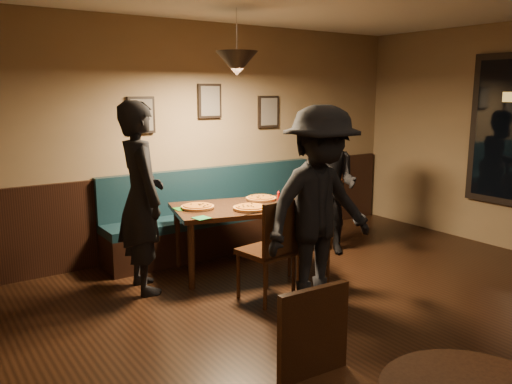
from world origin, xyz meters
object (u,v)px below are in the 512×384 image
Objects in this scene: booth_bench at (222,211)px; soda_glass at (295,197)px; dining_table at (238,239)px; chair_near_right at (309,242)px; chair_near_left at (266,249)px; diner_right at (327,185)px; diner_left at (141,198)px; tabasco_bottle at (278,196)px; diner_front at (320,208)px.

soda_glass is (0.33, -1.03, 0.32)m from booth_bench.
dining_table is 1.62× the size of chair_near_right.
booth_bench is 3.03× the size of chair_near_left.
booth_bench is at bearing -142.20° from diner_right.
chair_near_right is (0.44, -0.68, 0.06)m from dining_table.
soda_glass is at bearing -95.83° from diner_left.
soda_glass is at bearing -71.83° from tabasco_bottle.
dining_table is at bearing -105.93° from diner_right.
booth_bench is 1.56m from diner_left.
diner_left reaches higher than dining_table.
diner_right is 0.90× the size of diner_front.
dining_table is 1.39× the size of chair_near_left.
diner_left is at bearing -107.32° from diner_right.
chair_near_left is (-0.21, -0.82, 0.13)m from dining_table.
chair_near_left reaches higher than soda_glass.
diner_right is at bearing 60.04° from chair_near_right.
soda_glass is at bearing 62.59° from diner_front.
diner_right reaches higher than chair_near_right.
diner_right is 12.87× the size of tabasco_bottle.
diner_front is 1.03m from soda_glass.
diner_left is (-1.33, -0.69, 0.44)m from booth_bench.
tabasco_bottle is (0.72, 0.76, 0.31)m from chair_near_left.
chair_near_right is at bearing 4.19° from chair_near_left.
chair_near_left is at bearing -145.85° from chair_near_right.
booth_bench is at bearing 107.58° from soda_glass.
dining_table is 0.82× the size of diner_right.
dining_table is 0.67m from tabasco_bottle.
chair_near_right is 0.46× the size of diner_front.
soda_glass is (0.45, 0.92, -0.11)m from diner_front.
tabasco_bottle is (0.51, -0.06, 0.43)m from dining_table.
diner_left is 1.60m from tabasco_bottle.
booth_bench is 0.91m from tabasco_bottle.
diner_left is at bearing 132.19° from diner_front.
booth_bench reaches higher than chair_near_left.
dining_table is at bearing -88.17° from diner_left.
dining_table is 0.74× the size of diner_front.
diner_right is 0.75m from soda_glass.
soda_glass is at bearing 27.23° from chair_near_left.
diner_front is (-1.16, -1.17, 0.09)m from diner_right.
booth_bench is 1.59× the size of diner_left.
chair_near_left is at bearing -77.02° from diner_right.
diner_left reaches higher than diner_right.
booth_bench reaches higher than soda_glass.
chair_near_left is 0.59× the size of diner_right.
booth_bench is at bearing 65.91° from chair_near_left.
diner_front is at bearing -93.62° from booth_bench.
diner_right reaches higher than chair_near_left.
chair_near_left is 6.23× the size of soda_glass.
diner_right is at bearing 20.23° from chair_near_left.
chair_near_left is 7.63× the size of tabasco_bottle.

